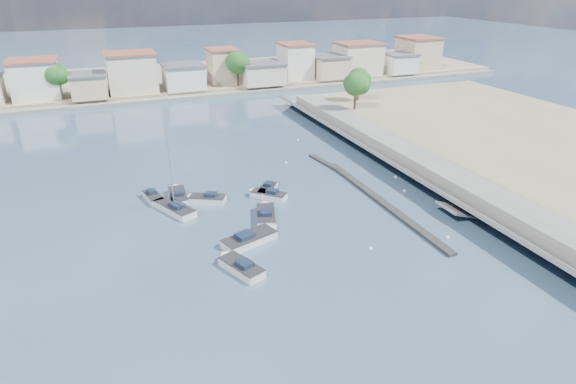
% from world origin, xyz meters
% --- Properties ---
extents(ground, '(400.00, 400.00, 0.00)m').
position_xyz_m(ground, '(0.00, 40.00, 0.00)').
color(ground, '#344D68').
rests_on(ground, ground).
extents(seawall_walkway, '(5.00, 90.00, 1.80)m').
position_xyz_m(seawall_walkway, '(18.50, 13.00, 0.90)').
color(seawall_walkway, slate).
rests_on(seawall_walkway, ground).
extents(seawall_embankment, '(49.65, 90.00, 2.90)m').
position_xyz_m(seawall_embankment, '(40.10, 12.99, 0.85)').
color(seawall_embankment, slate).
rests_on(seawall_embankment, ground).
extents(breakwater, '(2.00, 31.02, 0.35)m').
position_xyz_m(breakwater, '(6.90, 12.69, 0.17)').
color(breakwater, black).
rests_on(breakwater, ground).
extents(far_shore_land, '(160.00, 40.00, 1.40)m').
position_xyz_m(far_shore_land, '(0.00, 92.00, 0.70)').
color(far_shore_land, gray).
rests_on(far_shore_land, ground).
extents(far_shore_quay, '(160.00, 2.50, 0.80)m').
position_xyz_m(far_shore_quay, '(0.00, 71.00, 0.40)').
color(far_shore_quay, slate).
rests_on(far_shore_quay, ground).
extents(far_town, '(113.01, 12.80, 8.35)m').
position_xyz_m(far_town, '(10.71, 76.92, 4.93)').
color(far_town, beige).
rests_on(far_town, far_shore_land).
extents(shore_trees, '(74.56, 38.32, 7.92)m').
position_xyz_m(shore_trees, '(8.34, 68.11, 6.22)').
color(shore_trees, '#38281E').
rests_on(shore_trees, ground).
extents(motorboat_a, '(3.52, 5.29, 1.48)m').
position_xyz_m(motorboat_a, '(-12.77, 2.37, 0.38)').
color(motorboat_a, silver).
rests_on(motorboat_a, ground).
extents(motorboat_b, '(3.33, 5.51, 1.48)m').
position_xyz_m(motorboat_b, '(-7.10, 11.41, 0.38)').
color(motorboat_b, silver).
rests_on(motorboat_b, ground).
extents(motorboat_c, '(4.24, 4.22, 1.48)m').
position_xyz_m(motorboat_c, '(-5.21, 16.28, 0.38)').
color(motorboat_c, silver).
rests_on(motorboat_c, ground).
extents(motorboat_d, '(3.51, 4.00, 1.48)m').
position_xyz_m(motorboat_d, '(-4.82, 17.45, 0.38)').
color(motorboat_d, silver).
rests_on(motorboat_d, ground).
extents(motorboat_e, '(2.22, 5.46, 1.48)m').
position_xyz_m(motorboat_e, '(-15.34, 20.19, 0.38)').
color(motorboat_e, silver).
rests_on(motorboat_e, ground).
extents(motorboat_f, '(4.58, 3.48, 1.48)m').
position_xyz_m(motorboat_f, '(-12.40, 17.87, 0.38)').
color(motorboat_f, silver).
rests_on(motorboat_f, ground).
extents(motorboat_g, '(2.26, 4.43, 1.48)m').
position_xyz_m(motorboat_g, '(-18.14, 20.41, 0.38)').
color(motorboat_g, silver).
rests_on(motorboat_g, ground).
extents(motorboat_h, '(6.40, 3.91, 1.48)m').
position_xyz_m(motorboat_h, '(-10.16, 6.89, 0.38)').
color(motorboat_h, silver).
rests_on(motorboat_h, ground).
extents(sailboat, '(4.28, 6.35, 9.00)m').
position_xyz_m(sailboat, '(-16.41, 16.93, 0.41)').
color(sailboat, silver).
rests_on(sailboat, ground).
extents(mooring_buoys, '(13.08, 35.88, 0.41)m').
position_xyz_m(mooring_buoys, '(7.01, 15.25, 0.05)').
color(mooring_buoys, white).
rests_on(mooring_buoys, ground).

